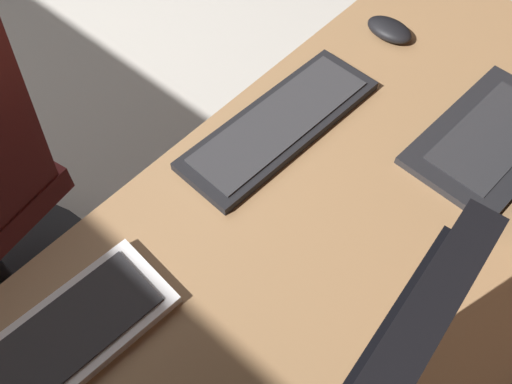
% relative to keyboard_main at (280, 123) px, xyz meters
% --- Properties ---
extents(desk, '(1.81, 0.67, 0.73)m').
position_rel_keyboard_main_xyz_m(desk, '(0.26, 0.22, -0.08)').
color(desk, '#936D47').
rests_on(desk, ground).
extents(keyboard_main, '(0.43, 0.16, 0.02)m').
position_rel_keyboard_main_xyz_m(keyboard_main, '(0.00, 0.00, 0.00)').
color(keyboard_main, black).
rests_on(keyboard_main, desk).
extents(keyboard_spare, '(0.43, 0.17, 0.02)m').
position_rel_keyboard_main_xyz_m(keyboard_spare, '(0.57, 0.03, 0.00)').
color(keyboard_spare, silver).
rests_on(keyboard_spare, desk).
extents(mouse_main, '(0.06, 0.10, 0.03)m').
position_rel_keyboard_main_xyz_m(mouse_main, '(-0.36, 0.01, 0.01)').
color(mouse_main, black).
rests_on(mouse_main, desk).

